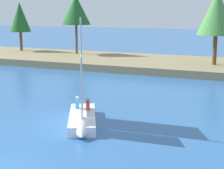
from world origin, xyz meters
name	(u,v)px	position (x,y,z in m)	size (l,w,h in m)	color
shore_bank	(169,64)	(0.00, 26.86, 0.35)	(80.00, 10.33, 0.70)	#897A56
shoreline_tree_left	(20,17)	(-19.47, 28.88, 4.83)	(2.58, 2.58, 5.97)	brown
shoreline_tree_midleft	(76,10)	(-11.56, 28.79, 5.72)	(3.34, 3.34, 6.74)	brown
shoreline_tree_centre	(217,13)	(4.51, 26.11, 5.49)	(3.55, 3.55, 6.86)	brown
sailboat	(82,119)	(0.79, 6.41, 0.45)	(3.36, 5.04, 5.81)	white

